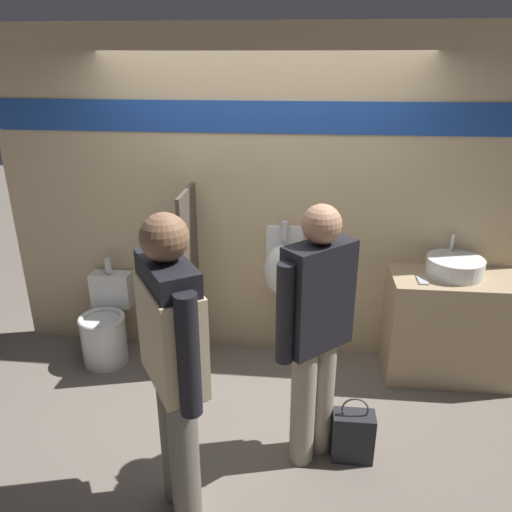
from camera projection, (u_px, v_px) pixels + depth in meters
ground_plane at (254, 384)px, 4.02m from camera, size 16.00×16.00×0.00m
display_wall at (261, 201)px, 4.06m from camera, size 4.32×0.07×2.70m
sink_counter at (454, 327)px, 4.00m from camera, size 1.06×0.51×0.88m
sink_basin at (455, 266)px, 3.86m from camera, size 0.43×0.43×0.28m
cell_phone at (422, 281)px, 3.77m from camera, size 0.07×0.14×0.01m
divider_near_counter at (190, 281)px, 4.07m from camera, size 0.03×0.53×1.51m
urinal_near_counter at (283, 270)px, 4.09m from camera, size 0.32×0.30×1.22m
toilet at (106, 328)px, 4.27m from camera, size 0.39×0.55×0.86m
person_in_vest at (173, 354)px, 2.56m from camera, size 0.45×0.55×1.80m
person_with_lanyard at (316, 329)px, 2.98m from camera, size 0.47×0.44×1.72m
shopping_bag at (353, 435)px, 3.23m from camera, size 0.27×0.15×0.47m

